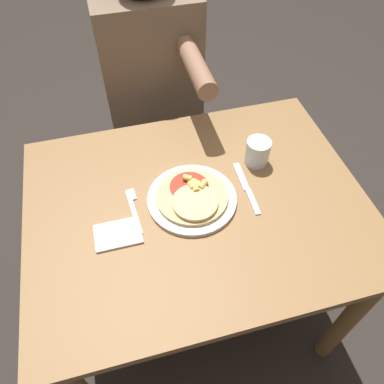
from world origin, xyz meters
name	(u,v)px	position (x,y,z in m)	size (l,w,h in m)	color
ground_plane	(196,301)	(0.00, 0.00, 0.00)	(8.00, 8.00, 0.00)	#2D2823
dining_table	(197,225)	(0.00, 0.00, 0.63)	(1.05, 0.82, 0.75)	olive
plate	(192,199)	(-0.01, 0.01, 0.76)	(0.28, 0.28, 0.01)	silver
pizza	(193,196)	(-0.01, 0.01, 0.77)	(0.22, 0.22, 0.04)	#DBBC7A
fork	(134,208)	(-0.20, 0.03, 0.75)	(0.03, 0.18, 0.00)	silver
knife	(247,189)	(0.17, 0.01, 0.75)	(0.03, 0.22, 0.00)	silver
drinking_glass	(258,152)	(0.24, 0.12, 0.79)	(0.08, 0.08, 0.09)	silver
napkin	(118,234)	(-0.25, -0.06, 0.75)	(0.13, 0.09, 0.01)	silver
person_diner	(153,79)	(-0.01, 0.67, 0.76)	(0.39, 0.52, 1.28)	#2D2D38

